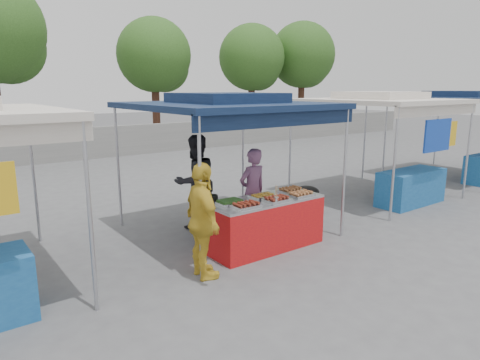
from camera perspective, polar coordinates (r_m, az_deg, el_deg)
ground_plane at (r=7.46m, az=2.79°, el=-8.70°), size 80.00×80.00×0.00m
back_wall at (r=17.08m, az=-21.43°, el=4.44°), size 40.00×0.25×1.20m
main_canopy at (r=7.74m, az=-1.66°, el=10.06°), size 3.20×3.20×2.57m
neighbor_stall_right at (r=10.79m, az=19.72°, el=5.86°), size 3.20×3.20×2.57m
neighbor_stall_far at (r=14.29m, az=28.75°, el=6.46°), size 3.20×3.20×2.57m
tree_2 at (r=20.95m, az=-11.07°, el=15.61°), size 3.46×3.39×5.83m
tree_3 at (r=23.61m, az=1.78°, el=15.63°), size 3.53×3.47×5.96m
tree_4 at (r=25.58m, az=8.46°, el=15.80°), size 3.70×3.68×6.32m
vendor_table at (r=7.24m, az=3.33°, el=-5.78°), size 2.00×0.80×0.85m
food_tray_fl at (r=6.59m, az=0.80°, el=-3.43°), size 0.42×0.30×0.07m
food_tray_fm at (r=6.97m, az=4.94°, el=-2.59°), size 0.42×0.30×0.07m
food_tray_fr at (r=7.33m, az=8.07°, el=-1.92°), size 0.42×0.30×0.07m
food_tray_bl at (r=6.78m, az=-1.37°, el=-2.97°), size 0.42×0.30×0.07m
food_tray_bm at (r=7.18m, az=3.04°, el=-2.11°), size 0.42×0.30×0.07m
food_tray_br at (r=7.60m, az=6.73°, el=-1.38°), size 0.42×0.30×0.07m
cooking_pot at (r=6.88m, az=-3.84°, el=-2.53°), size 0.21×0.21×0.12m
skewer_cup at (r=6.86m, az=4.84°, el=-2.69°), size 0.08×0.08×0.10m
wok_burner at (r=8.45m, az=8.87°, el=-2.93°), size 0.48×0.48×0.80m
crate_left at (r=7.54m, az=-2.10°, el=-7.34°), size 0.46×0.32×0.28m
crate_right at (r=8.13m, az=2.08°, el=-5.89°), size 0.45×0.32×0.27m
crate_stacked at (r=8.05m, az=2.09°, el=-4.13°), size 0.42×0.29×0.25m
vendor_woman at (r=7.83m, az=1.68°, el=-1.55°), size 0.60×0.41×1.60m
helper_man at (r=8.20m, az=-5.94°, el=-0.23°), size 0.89×0.70×1.80m
customer_person at (r=6.01m, az=-5.00°, el=-5.52°), size 0.56×1.03×1.67m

